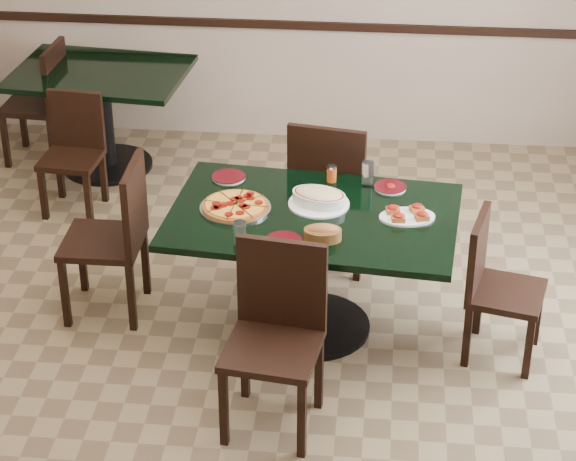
# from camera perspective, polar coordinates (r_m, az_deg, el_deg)

# --- Properties ---
(floor) EXTENTS (5.50, 5.50, 0.00)m
(floor) POSITION_cam_1_polar(r_m,az_deg,el_deg) (6.35, -0.95, -5.71)
(floor) COLOR olive
(floor) RESTS_ON ground
(room_shell) EXTENTS (5.50, 5.50, 5.50)m
(room_shell) POSITION_cam_1_polar(r_m,az_deg,el_deg) (7.31, 8.62, 9.36)
(room_shell) COLOR white
(room_shell) RESTS_ON floor
(main_table) EXTENTS (1.64, 1.14, 0.75)m
(main_table) POSITION_cam_1_polar(r_m,az_deg,el_deg) (6.16, 1.28, -0.61)
(main_table) COLOR black
(main_table) RESTS_ON floor
(back_table) EXTENTS (1.27, 0.98, 0.75)m
(back_table) POSITION_cam_1_polar(r_m,az_deg,el_deg) (8.13, -9.42, 6.54)
(back_table) COLOR black
(back_table) RESTS_ON floor
(chair_far) EXTENTS (0.54, 0.54, 1.00)m
(chair_far) POSITION_cam_1_polar(r_m,az_deg,el_deg) (6.76, 2.17, 2.27)
(chair_far) COLOR black
(chair_far) RESTS_ON floor
(chair_near) EXTENTS (0.51, 0.51, 0.97)m
(chair_near) POSITION_cam_1_polar(r_m,az_deg,el_deg) (5.52, -0.59, -4.87)
(chair_near) COLOR black
(chair_near) RESTS_ON floor
(chair_right) EXTENTS (0.47, 0.47, 0.84)m
(chair_right) POSITION_cam_1_polar(r_m,az_deg,el_deg) (6.12, 10.40, -2.53)
(chair_right) COLOR black
(chair_right) RESTS_ON floor
(chair_left) EXTENTS (0.44, 0.44, 0.95)m
(chair_left) POSITION_cam_1_polar(r_m,az_deg,el_deg) (6.41, -8.68, -0.00)
(chair_left) COLOR black
(chair_left) RESTS_ON floor
(back_chair_near) EXTENTS (0.41, 0.41, 0.80)m
(back_chair_near) POSITION_cam_1_polar(r_m,az_deg,el_deg) (7.66, -10.82, 4.22)
(back_chair_near) COLOR black
(back_chair_near) RESTS_ON floor
(back_chair_left) EXTENTS (0.44, 0.44, 0.89)m
(back_chair_left) POSITION_cam_1_polar(r_m,az_deg,el_deg) (8.35, -12.30, 6.66)
(back_chair_left) COLOR black
(back_chair_left) RESTS_ON floor
(pepperoni_pizza) EXTENTS (0.39, 0.39, 0.04)m
(pepperoni_pizza) POSITION_cam_1_polar(r_m,az_deg,el_deg) (6.11, -2.69, 1.25)
(pepperoni_pizza) COLOR silver
(pepperoni_pizza) RESTS_ON main_table
(lasagna_casserole) EXTENTS (0.35, 0.34, 0.09)m
(lasagna_casserole) POSITION_cam_1_polar(r_m,az_deg,el_deg) (6.13, 1.58, 1.69)
(lasagna_casserole) COLOR silver
(lasagna_casserole) RESTS_ON main_table
(bread_basket) EXTENTS (0.21, 0.15, 0.09)m
(bread_basket) POSITION_cam_1_polar(r_m,az_deg,el_deg) (5.81, 1.77, -0.12)
(bread_basket) COLOR brown
(bread_basket) RESTS_ON main_table
(bruschetta_platter) EXTENTS (0.34, 0.26, 0.05)m
(bruschetta_platter) POSITION_cam_1_polar(r_m,az_deg,el_deg) (6.04, 6.08, 0.82)
(bruschetta_platter) COLOR silver
(bruschetta_platter) RESTS_ON main_table
(side_plate_near) EXTENTS (0.19, 0.19, 0.02)m
(side_plate_near) POSITION_cam_1_polar(r_m,az_deg,el_deg) (5.80, -0.22, -0.53)
(side_plate_near) COLOR silver
(side_plate_near) RESTS_ON main_table
(side_plate_far_r) EXTENTS (0.18, 0.18, 0.03)m
(side_plate_far_r) POSITION_cam_1_polar(r_m,az_deg,el_deg) (6.35, 5.22, 2.21)
(side_plate_far_r) COLOR silver
(side_plate_far_r) RESTS_ON main_table
(side_plate_far_l) EXTENTS (0.19, 0.19, 0.02)m
(side_plate_far_l) POSITION_cam_1_polar(r_m,az_deg,el_deg) (6.44, -3.03, 2.73)
(side_plate_far_l) COLOR silver
(side_plate_far_l) RESTS_ON main_table
(napkin_setting) EXTENTS (0.16, 0.16, 0.01)m
(napkin_setting) POSITION_cam_1_polar(r_m,az_deg,el_deg) (5.75, -0.43, -0.89)
(napkin_setting) COLOR silver
(napkin_setting) RESTS_ON main_table
(water_glass_a) EXTENTS (0.07, 0.07, 0.15)m
(water_glass_a) POSITION_cam_1_polar(r_m,az_deg,el_deg) (6.34, 4.07, 2.88)
(water_glass_a) COLOR white
(water_glass_a) RESTS_ON main_table
(water_glass_b) EXTENTS (0.07, 0.07, 0.14)m
(water_glass_b) POSITION_cam_1_polar(r_m,az_deg,el_deg) (5.73, -2.47, -0.21)
(water_glass_b) COLOR white
(water_glass_b) RESTS_ON main_table
(pepper_shaker) EXTENTS (0.06, 0.06, 0.10)m
(pepper_shaker) POSITION_cam_1_polar(r_m,az_deg,el_deg) (6.38, 2.24, 2.92)
(pepper_shaker) COLOR #B74313
(pepper_shaker) RESTS_ON main_table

